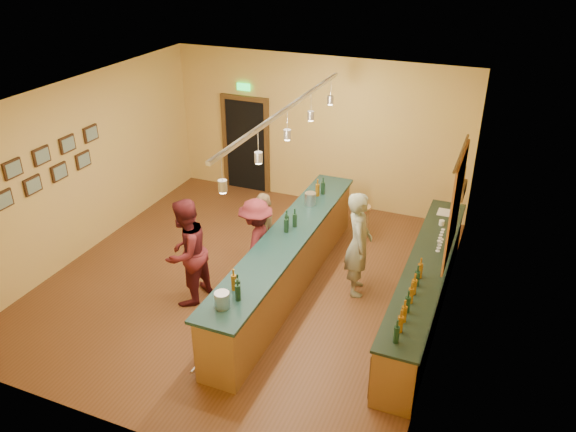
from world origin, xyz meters
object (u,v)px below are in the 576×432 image
at_px(customer_b, 264,235).
at_px(customer_c, 256,243).
at_px(back_counter, 424,288).
at_px(bartender, 358,244).
at_px(customer_a, 186,252).
at_px(bar_stool, 362,213).
at_px(tasting_bar, 287,258).

distance_m(customer_b, customer_c, 0.32).
bearing_deg(customer_c, back_counter, 93.99).
relative_size(bartender, customer_b, 1.15).
distance_m(bartender, customer_a, 2.76).
distance_m(customer_a, customer_c, 1.19).
xyz_separation_m(customer_a, bar_stool, (2.03, 3.08, -0.36)).
bearing_deg(bar_stool, customer_b, -122.54).
bearing_deg(customer_b, bar_stool, 127.57).
bearing_deg(tasting_bar, bartender, 20.80).
bearing_deg(customer_b, customer_c, -19.89).
bearing_deg(back_counter, bartender, 168.69).
bearing_deg(back_counter, tasting_bar, -175.35).
height_order(customer_c, bar_stool, customer_c).
distance_m(bartender, customer_c, 1.69).
bearing_deg(customer_c, customer_b, 179.91).
height_order(customer_a, customer_b, customer_a).
bearing_deg(bartender, bar_stool, -4.83).
xyz_separation_m(bartender, bar_stool, (-0.42, 1.79, -0.36)).
bearing_deg(customer_c, customer_a, -43.66).
distance_m(back_counter, customer_a, 3.77).
bearing_deg(customer_a, customer_b, 150.84).
xyz_separation_m(tasting_bar, customer_a, (-1.37, -0.88, 0.29)).
distance_m(tasting_bar, customer_a, 1.65).
bearing_deg(customer_c, bartender, 104.60).
bearing_deg(customer_a, tasting_bar, 128.14).
xyz_separation_m(bartender, customer_c, (-1.63, -0.43, -0.12)).
height_order(back_counter, bartender, bartender).
xyz_separation_m(back_counter, bartender, (-1.15, 0.23, 0.42)).
distance_m(back_counter, customer_c, 2.80).
xyz_separation_m(back_counter, customer_c, (-2.78, -0.20, 0.30)).
height_order(back_counter, customer_a, customer_a).
relative_size(back_counter, customer_a, 2.53).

